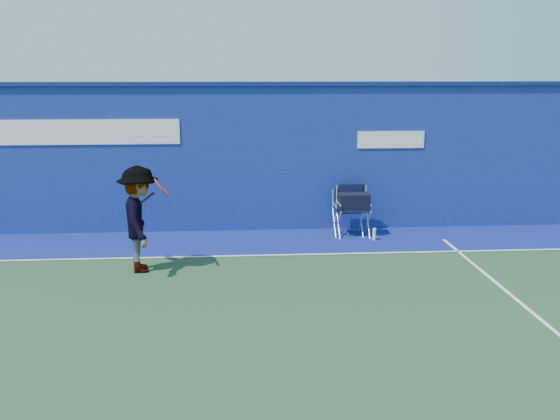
{
  "coord_description": "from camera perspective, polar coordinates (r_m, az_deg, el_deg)",
  "views": [
    {
      "loc": [
        0.47,
        -7.13,
        3.3
      ],
      "look_at": [
        1.13,
        2.6,
        1.0
      ],
      "focal_mm": 38.0,
      "sensor_mm": 36.0,
      "label": 1
    }
  ],
  "objects": [
    {
      "name": "directors_chair_right",
      "position": [
        12.25,
        6.54,
        -1.03
      ],
      "size": [
        0.56,
        0.5,
        0.93
      ],
      "color": "silver",
      "rests_on": "ground"
    },
    {
      "name": "directors_chair_left",
      "position": [
        12.14,
        7.05,
        -0.46
      ],
      "size": [
        0.61,
        0.56,
        1.03
      ],
      "color": "silver",
      "rests_on": "ground"
    },
    {
      "name": "out_of_bounds_strip",
      "position": [
        11.71,
        -6.01,
        -3.15
      ],
      "size": [
        24.0,
        1.8,
        0.01
      ],
      "primitive_type": "cube",
      "color": "navy",
      "rests_on": "ground"
    },
    {
      "name": "tennis_player",
      "position": [
        10.11,
        -13.35,
        -0.87
      ],
      "size": [
        0.99,
        1.25,
        1.78
      ],
      "color": "#EA4738",
      "rests_on": "ground"
    },
    {
      "name": "ground",
      "position": [
        7.87,
        -7.06,
        -11.63
      ],
      "size": [
        80.0,
        80.0,
        0.0
      ],
      "primitive_type": "plane",
      "color": "#254527",
      "rests_on": "ground"
    },
    {
      "name": "court_lines",
      "position": [
        8.41,
        -6.85,
        -9.84
      ],
      "size": [
        24.0,
        12.0,
        0.01
      ],
      "color": "white",
      "rests_on": "out_of_bounds_strip"
    },
    {
      "name": "stadium_wall",
      "position": [
        12.46,
        -6.02,
        5.13
      ],
      "size": [
        24.0,
        0.5,
        3.08
      ],
      "color": "navy",
      "rests_on": "ground"
    },
    {
      "name": "water_bottle",
      "position": [
        11.94,
        9.06,
        -2.32
      ],
      "size": [
        0.07,
        0.07,
        0.25
      ],
      "primitive_type": "cylinder",
      "color": "silver",
      "rests_on": "ground"
    }
  ]
}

